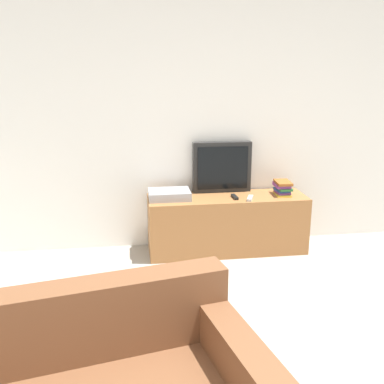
{
  "coord_description": "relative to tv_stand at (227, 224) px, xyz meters",
  "views": [
    {
      "loc": [
        -0.79,
        -1.23,
        1.72
      ],
      "look_at": [
        -0.28,
        2.35,
        0.72
      ],
      "focal_mm": 42.0,
      "sensor_mm": 36.0,
      "label": 1
    }
  ],
  "objects": [
    {
      "name": "wall_back",
      "position": [
        -0.12,
        0.28,
        1.03
      ],
      "size": [
        9.0,
        0.06,
        2.6
      ],
      "color": "white",
      "rests_on": "ground_plane"
    },
    {
      "name": "tv_stand",
      "position": [
        0.0,
        0.0,
        0.0
      ],
      "size": [
        1.5,
        0.45,
        0.54
      ],
      "color": "#9E6638",
      "rests_on": "ground_plane"
    },
    {
      "name": "television",
      "position": [
        -0.02,
        0.18,
        0.52
      ],
      "size": [
        0.57,
        0.09,
        0.49
      ],
      "color": "black",
      "rests_on": "tv_stand"
    },
    {
      "name": "book_stack",
      "position": [
        0.53,
        -0.01,
        0.34
      ],
      "size": [
        0.16,
        0.23,
        0.13
      ],
      "color": "gold",
      "rests_on": "tv_stand"
    },
    {
      "name": "remote_on_stand",
      "position": [
        0.05,
        -0.06,
        0.28
      ],
      "size": [
        0.04,
        0.14,
        0.02
      ],
      "rotation": [
        0.0,
        0.0,
        0.05
      ],
      "color": "black",
      "rests_on": "tv_stand"
    },
    {
      "name": "remote_secondary",
      "position": [
        0.18,
        -0.12,
        0.28
      ],
      "size": [
        0.1,
        0.16,
        0.02
      ],
      "rotation": [
        0.0,
        0.0,
        -0.38
      ],
      "color": "#B7B7B7",
      "rests_on": "tv_stand"
    },
    {
      "name": "set_top_box",
      "position": [
        -0.55,
        0.01,
        0.31
      ],
      "size": [
        0.38,
        0.29,
        0.08
      ],
      "color": "#99999E",
      "rests_on": "tv_stand"
    }
  ]
}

